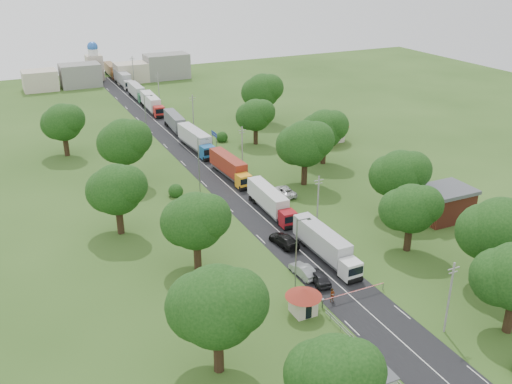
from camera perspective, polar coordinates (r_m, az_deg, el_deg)
ground at (r=91.73m, az=0.87°, el=-2.70°), size 260.00×260.00×0.00m
road at (r=108.49m, az=-3.80°, el=1.49°), size 8.00×200.00×0.04m
boom_barrier at (r=71.95m, az=8.84°, el=-10.13°), size 9.22×0.35×1.18m
guard_booth at (r=68.56m, az=4.77°, el=-10.48°), size 4.40×4.40×3.45m
kiosk at (r=59.52m, az=12.49°, el=-18.26°), size 2.30×2.30×2.41m
guard_rail at (r=64.24m, az=11.10°, el=-15.95°), size 0.10×17.00×1.70m
info_sign at (r=122.43m, az=-4.20°, el=5.54°), size 0.12×3.10×4.10m
pole_0 at (r=67.43m, az=18.77°, el=-9.88°), size 1.60×0.24×9.00m
pole_1 at (r=86.65m, az=6.20°, el=-1.05°), size 1.60×0.24×9.00m
pole_2 at (r=109.72m, az=-1.39°, el=4.40°), size 1.60×0.24×9.00m
pole_3 at (r=134.67m, az=-6.31°, el=7.85°), size 1.60×0.24×9.00m
pole_4 at (r=160.63m, az=-9.71°, el=10.18°), size 1.60×0.24×9.00m
pole_5 at (r=187.18m, az=-12.19°, el=11.83°), size 1.60×0.24×9.00m
lamp_0 at (r=71.28m, az=4.15°, el=-5.85°), size 2.03×0.22×10.00m
lamp_1 at (r=100.39m, az=-5.65°, el=2.98°), size 2.03×0.22×10.00m
lamp_2 at (r=132.39m, az=-10.94°, el=7.69°), size 2.03×0.22×10.00m
tree_1 at (r=77.26m, az=23.24°, el=-3.49°), size 9.60×9.60×12.05m
tree_2 at (r=82.64m, az=15.22°, el=-1.57°), size 8.00×8.00×10.10m
tree_3 at (r=93.02m, az=14.20°, el=1.79°), size 8.80×8.80×11.07m
tree_4 at (r=102.82m, az=4.90°, el=4.87°), size 9.60×9.60×12.05m
tree_5 at (r=113.99m, az=6.82°, el=6.31°), size 8.80×8.80×11.07m
tree_6 at (r=125.22m, az=-0.07°, el=7.72°), size 8.00×8.00×10.10m
tree_7 at (r=141.81m, az=0.63°, el=10.10°), size 9.60×9.60×12.05m
tree_8 at (r=51.62m, az=7.81°, el=-17.56°), size 8.00×8.00×10.10m
tree_9 at (r=57.11m, az=-3.99°, el=-11.25°), size 9.60×9.60×12.05m
tree_10 at (r=75.20m, az=-6.08°, el=-2.85°), size 8.80×8.80×11.07m
tree_11 at (r=86.88m, az=-13.79°, el=0.28°), size 8.80×8.80×11.07m
tree_12 at (r=106.22m, az=-13.04°, el=4.95°), size 9.60×9.60×12.05m
tree_13 at (r=124.17m, az=-18.76°, el=6.64°), size 8.80×8.80×11.07m
house_brick at (r=95.71m, az=18.28°, el=-1.06°), size 8.60×6.60×5.20m
house_cream at (r=128.71m, az=7.02°, el=6.61°), size 10.08×10.08×5.80m
distant_town at (r=191.19m, az=-13.96°, el=11.54°), size 52.00×8.00×8.00m
church at (r=197.73m, az=-15.87°, el=12.28°), size 5.00×5.00×12.30m
truck_0 at (r=80.13m, az=6.95°, el=-5.25°), size 2.66×14.55×4.03m
truck_1 at (r=93.13m, az=1.43°, el=-0.88°), size 2.75×14.13×3.91m
truck_2 at (r=107.53m, az=-2.61°, el=2.52°), size 3.08×14.42×3.98m
truck_3 at (r=122.92m, az=-6.01°, el=5.19°), size 3.38×15.63×4.32m
truck_4 at (r=137.00m, az=-8.02°, el=6.90°), size 3.05×14.12×3.90m
truck_5 at (r=154.93m, az=-10.37°, el=8.73°), size 3.10×15.35×4.25m
truck_6 at (r=169.69m, az=-11.80°, el=9.81°), size 2.50×13.97×3.87m
truck_7 at (r=186.83m, az=-13.14°, el=10.99°), size 2.78×15.74×4.36m
truck_8 at (r=202.07m, az=-14.24°, el=11.73°), size 2.63×14.55×4.03m
car_lane_front at (r=75.18m, az=6.30°, el=-8.45°), size 2.52×4.99×1.63m
car_lane_mid at (r=76.43m, az=4.74°, el=-7.83°), size 2.04×4.92×1.58m
car_lane_rear at (r=83.61m, az=2.83°, el=-4.82°), size 3.00×5.99×1.67m
car_verge_near at (r=100.17m, az=2.89°, el=0.08°), size 2.75×5.58×1.52m
car_verge_far at (r=119.73m, az=-3.33°, el=3.99°), size 2.34×4.43×1.44m
pedestrian_near at (r=71.59m, az=7.64°, el=-10.22°), size 0.71×0.51×1.82m
pedestrian_booth at (r=71.77m, az=4.02°, el=-10.07°), size 0.95×0.97×1.58m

